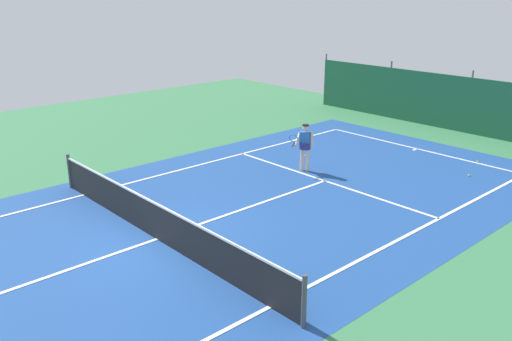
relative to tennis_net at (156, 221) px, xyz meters
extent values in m
plane|color=#387A4C|center=(0.00, 0.00, -0.51)|extent=(36.00, 36.00, 0.00)
cube|color=#1E478C|center=(0.00, 0.00, -0.51)|extent=(11.02, 26.60, 0.01)
cube|color=white|center=(0.00, 11.90, -0.50)|extent=(8.22, 0.10, 0.01)
cube|color=white|center=(-4.11, 0.00, -0.50)|extent=(0.10, 23.80, 0.01)
cube|color=white|center=(4.11, 0.00, -0.50)|extent=(0.10, 23.80, 0.01)
cube|color=white|center=(0.00, 6.40, -0.50)|extent=(8.22, 0.10, 0.01)
cube|color=white|center=(0.00, 0.00, -0.50)|extent=(0.10, 12.80, 0.01)
cube|color=white|center=(0.00, 11.75, -0.50)|extent=(0.10, 0.30, 0.01)
cube|color=black|center=(0.00, 0.00, -0.04)|extent=(9.92, 0.03, 0.95)
cube|color=white|center=(0.00, 0.00, 0.46)|extent=(9.92, 0.04, 0.05)
cylinder|color=#47474C|center=(-5.01, 0.00, 0.04)|extent=(0.10, 0.10, 1.10)
cylinder|color=#47474C|center=(5.01, 0.00, 0.04)|extent=(0.10, 0.10, 1.10)
cube|color=#195138|center=(0.00, 15.68, 0.69)|extent=(16.22, 0.06, 2.40)
cylinder|color=#595B60|center=(-8.11, 15.74, 0.84)|extent=(0.08, 0.08, 2.70)
cylinder|color=#595B60|center=(-4.05, 15.74, 0.84)|extent=(0.08, 0.08, 2.70)
cylinder|color=#595B60|center=(0.00, 15.74, 0.84)|extent=(0.08, 0.08, 2.70)
cube|color=#234C1E|center=(0.00, 16.28, 0.04)|extent=(14.60, 0.70, 1.10)
cylinder|color=beige|center=(-1.10, 6.73, -0.10)|extent=(0.12, 0.12, 0.82)
cylinder|color=beige|center=(-1.28, 6.65, -0.10)|extent=(0.12, 0.12, 0.82)
cylinder|color=navy|center=(-1.19, 6.69, 0.39)|extent=(0.40, 0.40, 0.22)
cube|color=#2D6BB7|center=(-1.19, 6.69, 0.59)|extent=(0.41, 0.34, 0.56)
sphere|color=beige|center=(-1.19, 6.69, 1.02)|extent=(0.22, 0.22, 0.22)
cylinder|color=black|center=(-1.19, 6.69, 1.11)|extent=(0.23, 0.23, 0.04)
cylinder|color=beige|center=(-0.98, 6.79, 0.62)|extent=(0.09, 0.09, 0.58)
cylinder|color=beige|center=(-1.34, 6.48, 0.62)|extent=(0.31, 0.51, 0.41)
cylinder|color=black|center=(-1.26, 6.19, 0.51)|extent=(0.15, 0.26, 0.13)
torus|color=teal|center=(-1.26, 6.19, 0.73)|extent=(0.33, 0.25, 0.29)
sphere|color=#CCDB33|center=(2.94, 10.34, -0.48)|extent=(0.07, 0.07, 0.07)
sphere|color=#CCDB33|center=(-2.27, 7.91, -0.48)|extent=(0.07, 0.07, 0.07)
sphere|color=#CCDB33|center=(2.40, 12.02, -0.48)|extent=(0.07, 0.07, 0.07)
camera|label=1|loc=(10.77, -6.42, 5.49)|focal=37.86mm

